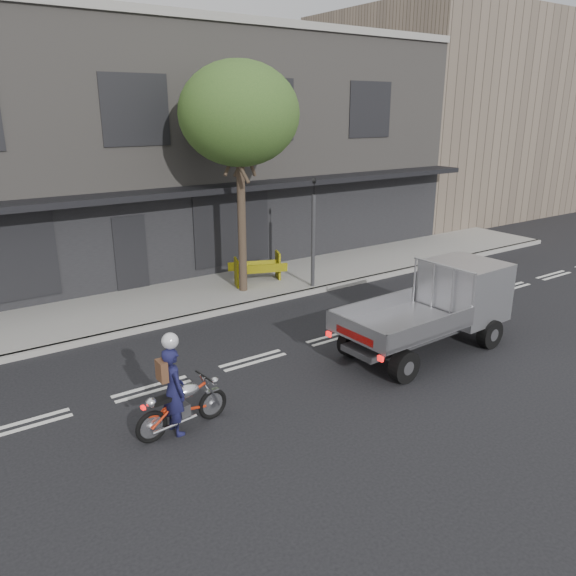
# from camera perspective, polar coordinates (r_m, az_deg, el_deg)

# --- Properties ---
(ground) EXTENTS (80.00, 80.00, 0.00)m
(ground) POSITION_cam_1_polar(r_m,az_deg,el_deg) (12.83, -3.57, -7.35)
(ground) COLOR black
(ground) RESTS_ON ground
(sidewalk) EXTENTS (32.00, 3.20, 0.15)m
(sidewalk) POSITION_cam_1_polar(r_m,az_deg,el_deg) (16.73, -11.93, -1.33)
(sidewalk) COLOR gray
(sidewalk) RESTS_ON ground
(kerb) EXTENTS (32.00, 0.20, 0.15)m
(kerb) POSITION_cam_1_polar(r_m,az_deg,el_deg) (15.34, -9.58, -2.95)
(kerb) COLOR gray
(kerb) RESTS_ON ground
(building_main) EXTENTS (26.00, 10.00, 8.00)m
(building_main) POSITION_cam_1_polar(r_m,az_deg,el_deg) (22.16, -19.48, 13.06)
(building_main) COLOR slate
(building_main) RESTS_ON ground
(building_neighbour) EXTENTS (14.00, 10.00, 10.00)m
(building_neighbour) POSITION_cam_1_polar(r_m,az_deg,el_deg) (33.55, 16.74, 16.30)
(building_neighbour) COLOR brown
(building_neighbour) RESTS_ON ground
(street_tree) EXTENTS (3.40, 3.40, 6.74)m
(street_tree) POSITION_cam_1_polar(r_m,az_deg,el_deg) (16.36, -5.00, 17.14)
(street_tree) COLOR #382B21
(street_tree) RESTS_ON ground
(traffic_light_pole) EXTENTS (0.12, 0.12, 3.50)m
(traffic_light_pole) POSITION_cam_1_polar(r_m,az_deg,el_deg) (17.18, 2.57, 5.01)
(traffic_light_pole) COLOR #2D2D30
(traffic_light_pole) RESTS_ON ground
(motorcycle) EXTENTS (1.81, 0.53, 0.93)m
(motorcycle) POSITION_cam_1_polar(r_m,az_deg,el_deg) (10.22, -10.66, -11.61)
(motorcycle) COLOR black
(motorcycle) RESTS_ON ground
(rider) EXTENTS (0.43, 0.62, 1.61)m
(rider) POSITION_cam_1_polar(r_m,az_deg,el_deg) (10.02, -11.56, -10.20)
(rider) COLOR #16163D
(rider) RESTS_ON ground
(flatbed_ute) EXTENTS (4.46, 1.97, 2.04)m
(flatbed_ute) POSITION_cam_1_polar(r_m,az_deg,el_deg) (13.96, 16.44, -0.82)
(flatbed_ute) COLOR black
(flatbed_ute) RESTS_ON ground
(construction_barrier) EXTENTS (1.78, 1.20, 0.93)m
(construction_barrier) POSITION_cam_1_polar(r_m,az_deg,el_deg) (17.64, -2.69, 1.86)
(construction_barrier) COLOR #FDED0D
(construction_barrier) RESTS_ON sidewalk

